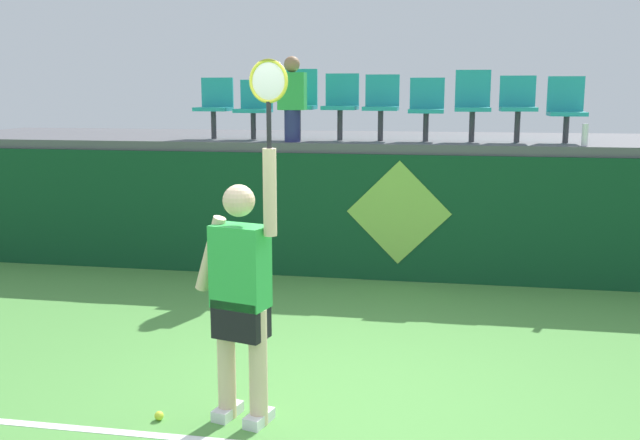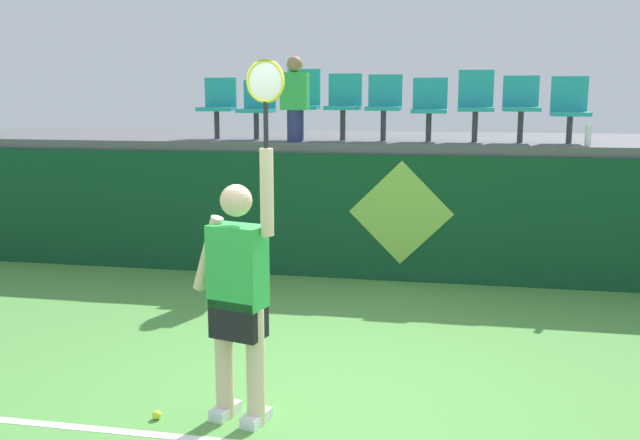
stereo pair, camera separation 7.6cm
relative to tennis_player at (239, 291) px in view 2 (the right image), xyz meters
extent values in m
plane|color=#519342|center=(0.51, 0.31, -0.95)|extent=(40.00, 40.00, 0.00)
cube|color=#0F4223|center=(0.51, 4.09, -0.17)|extent=(13.01, 0.20, 1.56)
cube|color=#56565B|center=(0.51, 5.47, 0.67)|extent=(13.01, 2.87, 0.12)
cube|color=white|center=(-0.13, 0.03, -0.91)|extent=(0.18, 0.28, 0.08)
cube|color=white|center=(0.12, -0.03, -0.91)|extent=(0.18, 0.28, 0.08)
cylinder|color=beige|center=(-0.13, 0.03, -0.53)|extent=(0.13, 0.13, 0.84)
cylinder|color=beige|center=(0.12, -0.03, -0.53)|extent=(0.13, 0.13, 0.84)
cube|color=black|center=(-0.01, 0.00, -0.19)|extent=(0.40, 0.30, 0.28)
cube|color=green|center=(-0.01, 0.00, 0.18)|extent=(0.42, 0.31, 0.57)
sphere|color=beige|center=(-0.01, 0.00, 0.63)|extent=(0.22, 0.22, 0.22)
cylinder|color=beige|center=(-0.24, 0.06, 0.24)|extent=(0.27, 0.15, 0.55)
cylinder|color=beige|center=(0.23, -0.06, 0.70)|extent=(0.09, 0.09, 0.58)
cylinder|color=black|center=(0.23, -0.06, 1.14)|extent=(0.03, 0.03, 0.30)
torus|color=gold|center=(0.23, -0.06, 1.42)|extent=(0.28, 0.09, 0.28)
ellipsoid|color=silver|center=(0.23, -0.06, 1.42)|extent=(0.24, 0.08, 0.24)
sphere|color=#D1E533|center=(-0.60, -0.11, -0.92)|extent=(0.07, 0.07, 0.07)
cylinder|color=white|center=(2.93, 4.17, 0.86)|extent=(0.07, 0.07, 0.26)
cylinder|color=#38383D|center=(-1.74, 4.63, 0.91)|extent=(0.07, 0.07, 0.37)
cube|color=teal|center=(-1.74, 4.63, 1.12)|extent=(0.44, 0.42, 0.05)
cube|color=teal|center=(-1.74, 4.82, 1.34)|extent=(0.44, 0.04, 0.39)
cylinder|color=#38383D|center=(-1.19, 4.63, 0.90)|extent=(0.07, 0.07, 0.35)
cube|color=teal|center=(-1.19, 4.63, 1.11)|extent=(0.44, 0.42, 0.05)
cube|color=teal|center=(-1.19, 4.82, 1.32)|extent=(0.44, 0.04, 0.38)
cylinder|color=#38383D|center=(-0.58, 4.63, 0.93)|extent=(0.07, 0.07, 0.40)
cube|color=teal|center=(-0.58, 4.63, 1.15)|extent=(0.44, 0.42, 0.05)
cube|color=teal|center=(-0.58, 4.82, 1.41)|extent=(0.44, 0.04, 0.47)
cylinder|color=#38383D|center=(-0.03, 4.63, 0.93)|extent=(0.07, 0.07, 0.40)
cube|color=teal|center=(-0.03, 4.63, 1.15)|extent=(0.44, 0.42, 0.05)
cube|color=teal|center=(-0.03, 4.82, 1.38)|extent=(0.44, 0.04, 0.41)
cylinder|color=#38383D|center=(0.50, 4.63, 0.92)|extent=(0.07, 0.07, 0.39)
cube|color=teal|center=(0.50, 4.63, 1.14)|extent=(0.44, 0.42, 0.05)
cube|color=teal|center=(0.50, 4.82, 1.37)|extent=(0.44, 0.04, 0.41)
cylinder|color=#38383D|center=(1.08, 4.63, 0.91)|extent=(0.07, 0.07, 0.36)
cube|color=teal|center=(1.08, 4.63, 1.11)|extent=(0.44, 0.42, 0.05)
cube|color=teal|center=(1.08, 4.82, 1.33)|extent=(0.44, 0.04, 0.39)
cylinder|color=#38383D|center=(1.65, 4.63, 0.92)|extent=(0.07, 0.07, 0.38)
cube|color=teal|center=(1.65, 4.63, 1.14)|extent=(0.44, 0.42, 0.05)
cube|color=teal|center=(1.65, 4.82, 1.39)|extent=(0.44, 0.04, 0.46)
cylinder|color=#38383D|center=(2.20, 4.63, 0.92)|extent=(0.07, 0.07, 0.39)
cube|color=teal|center=(2.20, 4.63, 1.14)|extent=(0.44, 0.42, 0.05)
cube|color=teal|center=(2.20, 4.82, 1.36)|extent=(0.44, 0.04, 0.39)
cylinder|color=#38383D|center=(2.78, 4.63, 0.89)|extent=(0.07, 0.07, 0.33)
cube|color=teal|center=(2.78, 4.63, 1.09)|extent=(0.44, 0.42, 0.05)
cube|color=teal|center=(2.78, 4.82, 1.33)|extent=(0.44, 0.04, 0.43)
cylinder|color=navy|center=(-0.58, 4.28, 0.93)|extent=(0.20, 0.20, 0.40)
cube|color=green|center=(-0.58, 4.28, 1.36)|extent=(0.34, 0.20, 0.46)
sphere|color=#A87A56|center=(-0.58, 4.28, 1.69)|extent=(0.20, 0.20, 0.20)
cube|color=#0F4223|center=(0.80, 3.98, -0.95)|extent=(0.90, 0.01, 0.00)
plane|color=#8CC64C|center=(0.80, 3.98, -0.09)|extent=(1.27, 0.00, 1.27)
camera|label=1|loc=(1.38, -4.56, 1.36)|focal=39.96mm
camera|label=2|loc=(1.46, -4.55, 1.36)|focal=39.96mm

